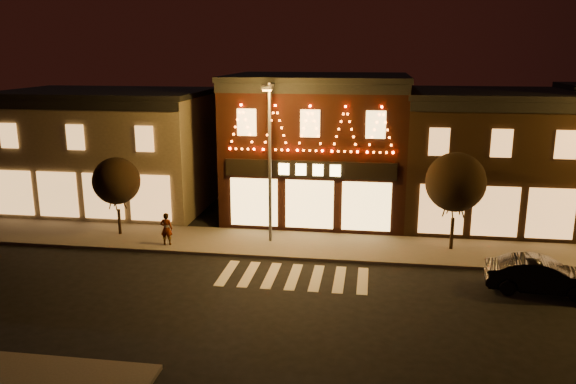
# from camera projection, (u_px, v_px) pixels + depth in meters

# --- Properties ---
(ground) EXTENTS (120.00, 120.00, 0.00)m
(ground) POSITION_uv_depth(u_px,v_px,m) (279.00, 318.00, 21.16)
(ground) COLOR black
(ground) RESTS_ON ground
(sidewalk_far) EXTENTS (44.00, 4.00, 0.15)m
(sidewalk_far) POSITION_uv_depth(u_px,v_px,m) (344.00, 247.00, 28.53)
(sidewalk_far) COLOR #47423D
(sidewalk_far) RESTS_ON ground
(building_left) EXTENTS (12.20, 8.28, 7.30)m
(building_left) POSITION_uv_depth(u_px,v_px,m) (110.00, 149.00, 35.58)
(building_left) COLOR #675D49
(building_left) RESTS_ON ground
(building_pulp) EXTENTS (10.20, 8.34, 8.30)m
(building_pulp) POSITION_uv_depth(u_px,v_px,m) (317.00, 146.00, 33.57)
(building_pulp) COLOR black
(building_pulp) RESTS_ON ground
(building_right_a) EXTENTS (9.20, 8.28, 7.50)m
(building_right_a) POSITION_uv_depth(u_px,v_px,m) (484.00, 157.00, 32.31)
(building_right_a) COLOR #311F11
(building_right_a) RESTS_ON ground
(streetlamp_mid) EXTENTS (0.54, 1.84, 7.99)m
(streetlamp_mid) POSITION_uv_depth(u_px,v_px,m) (269.00, 151.00, 27.97)
(streetlamp_mid) COLOR #59595E
(streetlamp_mid) RESTS_ON sidewalk_far
(tree_left) EXTENTS (2.47, 2.47, 4.12)m
(tree_left) POSITION_uv_depth(u_px,v_px,m) (116.00, 181.00, 29.70)
(tree_left) COLOR black
(tree_left) RESTS_ON sidewalk_far
(tree_right) EXTENTS (2.87, 2.87, 4.80)m
(tree_right) POSITION_uv_depth(u_px,v_px,m) (456.00, 182.00, 27.31)
(tree_right) COLOR black
(tree_right) RESTS_ON sidewalk_far
(dark_sedan) EXTENTS (4.49, 1.97, 1.43)m
(dark_sedan) POSITION_uv_depth(u_px,v_px,m) (541.00, 276.00, 23.24)
(dark_sedan) COLOR black
(dark_sedan) RESTS_ON ground
(pedestrian) EXTENTS (0.62, 0.42, 1.65)m
(pedestrian) POSITION_uv_depth(u_px,v_px,m) (166.00, 229.00, 28.51)
(pedestrian) COLOR gray
(pedestrian) RESTS_ON sidewalk_far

